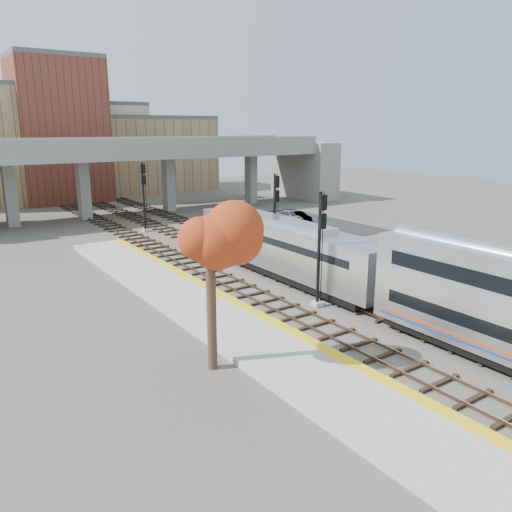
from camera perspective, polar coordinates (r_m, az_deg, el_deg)
ground at (r=28.00m, az=17.22°, el=-8.68°), size 160.00×160.00×0.00m
platform at (r=23.11m, az=5.64°, el=-12.70°), size 4.50×60.00×0.35m
yellow_strip at (r=24.18m, az=9.17°, el=-11.06°), size 0.70×60.00×0.01m
tracks at (r=37.00m, az=2.95°, el=-2.23°), size 10.70×95.00×0.25m
overpass at (r=65.97m, az=-11.70°, el=9.94°), size 54.00×12.00×9.50m
buildings_far at (r=85.10m, az=-19.92°, el=11.75°), size 43.00×21.00×20.60m
parking_lot at (r=56.71m, az=3.97°, el=3.59°), size 14.00×18.00×0.04m
locomotive at (r=36.30m, az=3.27°, el=1.04°), size 3.02×19.05×4.10m
signal_mast_near at (r=30.11m, az=7.28°, el=0.55°), size 0.60×0.64×7.07m
signal_mast_mid at (r=40.26m, az=2.18°, el=4.28°), size 0.60×0.64×7.16m
signal_mast_far at (r=53.32m, az=-12.69°, el=6.51°), size 0.60×0.64×7.24m
tree at (r=21.51m, az=-5.29°, el=1.57°), size 3.60×3.60×7.98m
car_a at (r=51.45m, az=5.45°, el=3.09°), size 2.31×3.49×1.10m
car_b at (r=58.56m, az=4.93°, el=4.50°), size 1.32×3.48×1.13m
car_c at (r=58.46m, az=3.96°, el=4.56°), size 2.67×4.55×1.24m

